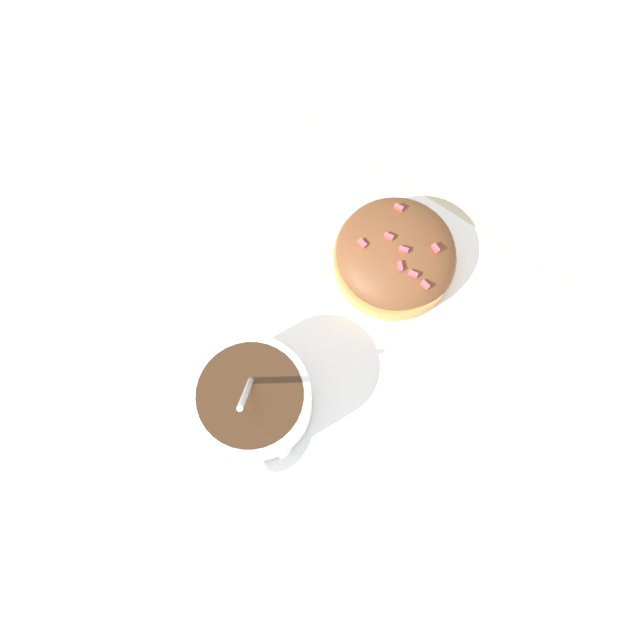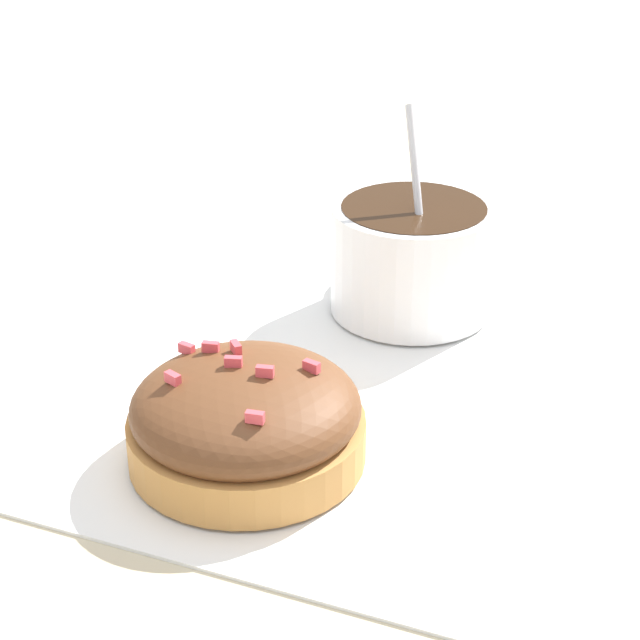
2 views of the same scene
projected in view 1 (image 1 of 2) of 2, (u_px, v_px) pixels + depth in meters
ground_plane at (336, 342)px, 0.49m from camera, size 3.00×3.00×0.00m
paper_napkin at (336, 341)px, 0.49m from camera, size 0.32×0.33×0.00m
coffee_cup at (253, 402)px, 0.45m from camera, size 0.10×0.08×0.11m
frosted_pastry at (395, 255)px, 0.49m from camera, size 0.10×0.10×0.05m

